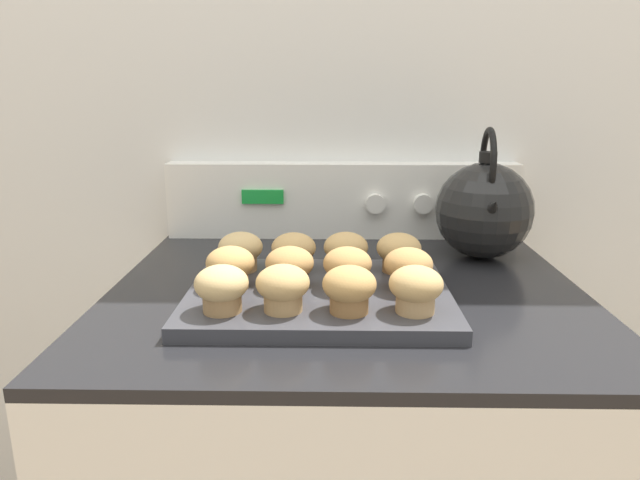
# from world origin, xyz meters

# --- Properties ---
(wall_back) EXTENTS (8.00, 0.05, 2.40)m
(wall_back) POSITION_xyz_m (0.00, 0.74, 1.20)
(wall_back) COLOR silver
(wall_back) RESTS_ON ground_plane
(control_panel) EXTENTS (0.76, 0.07, 0.16)m
(control_panel) POSITION_xyz_m (0.00, 0.69, 0.99)
(control_panel) COLOR white
(control_panel) RESTS_ON stove_range
(muffin_pan) EXTENTS (0.40, 0.31, 0.02)m
(muffin_pan) POSITION_xyz_m (-0.04, 0.29, 0.92)
(muffin_pan) COLOR #38383D
(muffin_pan) RESTS_ON stove_range
(muffin_r0_c0) EXTENTS (0.07, 0.07, 0.07)m
(muffin_r0_c0) POSITION_xyz_m (-0.17, 0.20, 0.97)
(muffin_r0_c0) COLOR #A37A4C
(muffin_r0_c0) RESTS_ON muffin_pan
(muffin_r0_c1) EXTENTS (0.07, 0.07, 0.07)m
(muffin_r0_c1) POSITION_xyz_m (-0.09, 0.20, 0.97)
(muffin_r0_c1) COLOR tan
(muffin_r0_c1) RESTS_ON muffin_pan
(muffin_r0_c2) EXTENTS (0.07, 0.07, 0.07)m
(muffin_r0_c2) POSITION_xyz_m (0.00, 0.20, 0.97)
(muffin_r0_c2) COLOR olive
(muffin_r0_c2) RESTS_ON muffin_pan
(muffin_r0_c3) EXTENTS (0.07, 0.07, 0.07)m
(muffin_r0_c3) POSITION_xyz_m (0.09, 0.20, 0.97)
(muffin_r0_c3) COLOR tan
(muffin_r0_c3) RESTS_ON muffin_pan
(muffin_r1_c0) EXTENTS (0.07, 0.07, 0.07)m
(muffin_r1_c0) POSITION_xyz_m (-0.18, 0.29, 0.97)
(muffin_r1_c0) COLOR #A37A4C
(muffin_r1_c0) RESTS_ON muffin_pan
(muffin_r1_c1) EXTENTS (0.07, 0.07, 0.07)m
(muffin_r1_c1) POSITION_xyz_m (-0.09, 0.29, 0.97)
(muffin_r1_c1) COLOR #A37A4C
(muffin_r1_c1) RESTS_ON muffin_pan
(muffin_r1_c2) EXTENTS (0.07, 0.07, 0.07)m
(muffin_r1_c2) POSITION_xyz_m (0.00, 0.29, 0.97)
(muffin_r1_c2) COLOR olive
(muffin_r1_c2) RESTS_ON muffin_pan
(muffin_r1_c3) EXTENTS (0.07, 0.07, 0.07)m
(muffin_r1_c3) POSITION_xyz_m (0.09, 0.29, 0.97)
(muffin_r1_c3) COLOR #A37A4C
(muffin_r1_c3) RESTS_ON muffin_pan
(muffin_r2_c0) EXTENTS (0.07, 0.07, 0.07)m
(muffin_r2_c0) POSITION_xyz_m (-0.18, 0.38, 0.97)
(muffin_r2_c0) COLOR tan
(muffin_r2_c0) RESTS_ON muffin_pan
(muffin_r2_c1) EXTENTS (0.07, 0.07, 0.07)m
(muffin_r2_c1) POSITION_xyz_m (-0.09, 0.37, 0.97)
(muffin_r2_c1) COLOR tan
(muffin_r2_c1) RESTS_ON muffin_pan
(muffin_r2_c2) EXTENTS (0.07, 0.07, 0.07)m
(muffin_r2_c2) POSITION_xyz_m (0.00, 0.38, 0.97)
(muffin_r2_c2) COLOR #A37A4C
(muffin_r2_c2) RESTS_ON muffin_pan
(muffin_r2_c3) EXTENTS (0.07, 0.07, 0.07)m
(muffin_r2_c3) POSITION_xyz_m (0.09, 0.38, 0.97)
(muffin_r2_c3) COLOR olive
(muffin_r2_c3) RESTS_ON muffin_pan
(tea_kettle) EXTENTS (0.18, 0.22, 0.25)m
(tea_kettle) POSITION_xyz_m (0.27, 0.53, 1.01)
(tea_kettle) COLOR black
(tea_kettle) RESTS_ON stove_range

